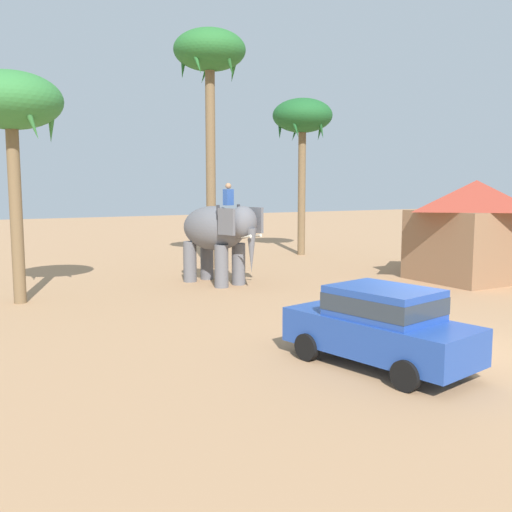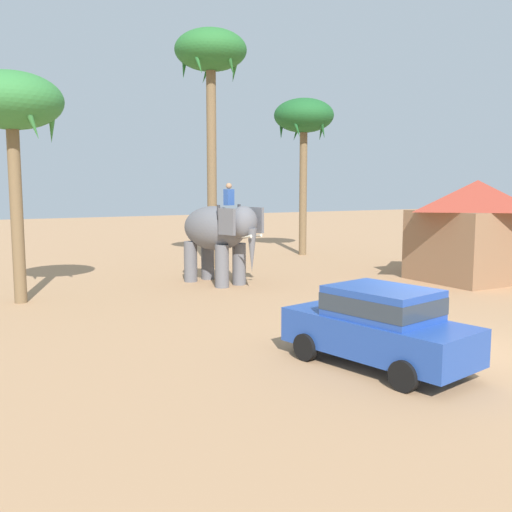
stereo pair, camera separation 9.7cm
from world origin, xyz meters
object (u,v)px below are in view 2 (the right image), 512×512
at_px(roadside_hut, 476,227).
at_px(car_sedan_foreground, 379,324).
at_px(palm_tree_behind_elephant, 11,107).
at_px(palm_tree_left_of_road, 304,120).
at_px(elephant_with_mahout, 218,233).
at_px(palm_tree_near_hut, 211,60).

bearing_deg(roadside_hut, car_sedan_foreground, -146.68).
xyz_separation_m(palm_tree_behind_elephant, palm_tree_left_of_road, (15.17, 6.80, 0.99)).
xyz_separation_m(elephant_with_mahout, roadside_hut, (9.52, -3.93, 0.13)).
height_order(car_sedan_foreground, palm_tree_behind_elephant, palm_tree_behind_elephant).
bearing_deg(roadside_hut, palm_tree_left_of_road, 98.45).
bearing_deg(palm_tree_left_of_road, elephant_with_mahout, -140.81).
bearing_deg(palm_tree_behind_elephant, car_sedan_foreground, -61.28).
relative_size(car_sedan_foreground, palm_tree_near_hut, 0.41).
bearing_deg(car_sedan_foreground, palm_tree_near_hut, 79.34).
xyz_separation_m(elephant_with_mahout, palm_tree_left_of_road, (7.97, 6.50, 5.25)).
relative_size(elephant_with_mahout, palm_tree_left_of_road, 0.48).
bearing_deg(palm_tree_near_hut, car_sedan_foreground, -100.66).
distance_m(car_sedan_foreground, roadside_hut, 13.02).
bearing_deg(car_sedan_foreground, palm_tree_behind_elephant, 118.72).
distance_m(car_sedan_foreground, palm_tree_near_hut, 17.55).
distance_m(car_sedan_foreground, palm_tree_behind_elephant, 13.36).
bearing_deg(car_sedan_foreground, elephant_with_mahout, 83.24).
height_order(palm_tree_near_hut, roadside_hut, palm_tree_near_hut).
distance_m(palm_tree_near_hut, palm_tree_left_of_road, 7.16).
relative_size(car_sedan_foreground, elephant_with_mahout, 1.09).
bearing_deg(palm_tree_near_hut, roadside_hut, -45.22).
height_order(palm_tree_left_of_road, roadside_hut, palm_tree_left_of_road).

